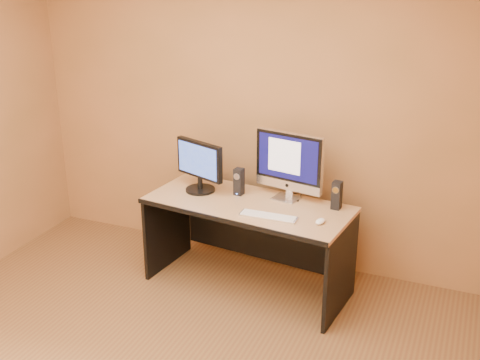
# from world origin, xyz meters

# --- Properties ---
(walls) EXTENTS (4.00, 4.00, 2.60)m
(walls) POSITION_xyz_m (0.00, 0.00, 1.30)
(walls) COLOR #A97044
(walls) RESTS_ON ground
(desk) EXTENTS (1.64, 0.86, 0.73)m
(desk) POSITION_xyz_m (0.17, 1.43, 0.36)
(desk) COLOR tan
(desk) RESTS_ON ground
(imac) EXTENTS (0.59, 0.30, 0.54)m
(imac) POSITION_xyz_m (0.41, 1.62, 1.00)
(imac) COLOR silver
(imac) RESTS_ON desk
(second_monitor) EXTENTS (0.52, 0.38, 0.41)m
(second_monitor) POSITION_xyz_m (-0.28, 1.52, 0.93)
(second_monitor) COLOR black
(second_monitor) RESTS_ON desk
(speaker_left) EXTENTS (0.07, 0.08, 0.22)m
(speaker_left) POSITION_xyz_m (0.04, 1.57, 0.84)
(speaker_left) COLOR black
(speaker_left) RESTS_ON desk
(speaker_right) EXTENTS (0.07, 0.08, 0.22)m
(speaker_right) POSITION_xyz_m (0.82, 1.59, 0.84)
(speaker_right) COLOR black
(speaker_right) RESTS_ON desk
(keyboard) EXTENTS (0.43, 0.12, 0.02)m
(keyboard) POSITION_xyz_m (0.40, 1.25, 0.74)
(keyboard) COLOR silver
(keyboard) RESTS_ON desk
(mouse) EXTENTS (0.08, 0.11, 0.04)m
(mouse) POSITION_xyz_m (0.78, 1.29, 0.75)
(mouse) COLOR white
(mouse) RESTS_ON desk
(cable_a) EXTENTS (0.03, 0.22, 0.01)m
(cable_a) POSITION_xyz_m (0.51, 1.71, 0.73)
(cable_a) COLOR black
(cable_a) RESTS_ON desk
(cable_b) EXTENTS (0.11, 0.15, 0.01)m
(cable_b) POSITION_xyz_m (0.44, 1.73, 0.73)
(cable_b) COLOR black
(cable_b) RESTS_ON desk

